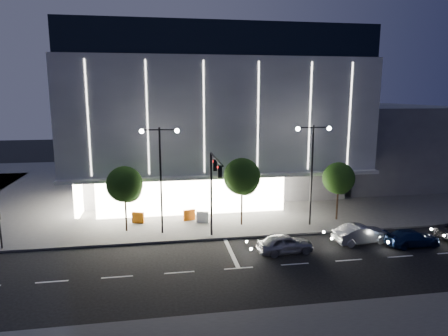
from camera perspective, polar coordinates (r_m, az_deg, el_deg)
name	(u,v)px	position (r m, az deg, el deg)	size (l,w,h in m)	color
ground	(207,261)	(28.97, -2.51, -13.16)	(160.00, 160.00, 0.00)	black
sidewalk_museum	(222,183)	(52.27, -0.25, -2.14)	(70.00, 40.00, 0.15)	#474747
museum	(208,113)	(49.05, -2.29, 7.86)	(30.00, 25.80, 18.00)	#4C4C51
annex_building	(373,142)	(58.51, 20.54, 3.45)	(16.00, 20.00, 10.00)	#4C4C51
traffic_mast	(214,181)	(30.67, -1.49, -1.89)	(0.33, 5.89, 7.07)	black
street_lamp_west	(160,165)	(32.82, -9.07, 0.47)	(3.16, 0.36, 9.00)	black
street_lamp_east	(312,160)	(35.34, 12.50, 1.08)	(3.16, 0.36, 9.00)	black
ped_signal_far	(0,226)	(34.46, -29.38, -7.29)	(0.22, 0.24, 3.00)	black
tree_left	(125,186)	(34.32, -13.97, -2.54)	(3.02, 3.02, 5.72)	black
tree_mid	(242,179)	(34.88, 2.61, -1.52)	(3.25, 3.25, 6.15)	black
tree_right	(339,180)	(37.85, 16.06, -1.65)	(2.91, 2.91, 5.51)	black
car_lead	(285,244)	(30.39, 8.70, -10.64)	(1.69, 4.21, 1.43)	#9B9DA3
car_second	(361,234)	(33.73, 19.03, -8.89)	(1.56, 4.49, 1.48)	silver
car_third	(412,238)	(34.65, 25.27, -9.01)	(1.76, 4.33, 1.26)	navy
barrier_a	(138,218)	(37.00, -12.18, -6.94)	(1.10, 0.25, 1.00)	#D8610C
barrier_c	(189,215)	(37.06, -4.98, -6.70)	(1.10, 0.25, 1.00)	#DF5F0C
barrier_d	(203,217)	(36.40, -3.09, -7.00)	(1.10, 0.25, 1.00)	white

